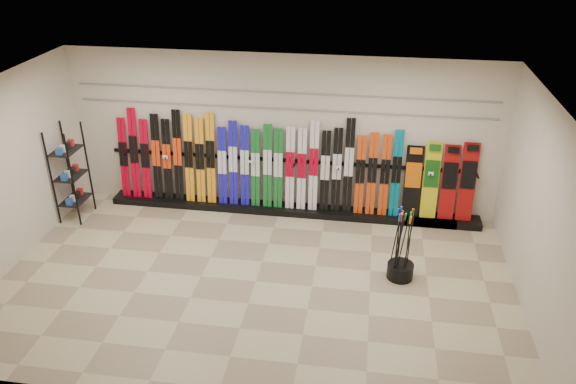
# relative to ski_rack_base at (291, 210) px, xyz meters

# --- Properties ---
(floor) EXTENTS (8.00, 8.00, 0.00)m
(floor) POSITION_rel_ski_rack_base_xyz_m (-0.22, -2.28, -0.06)
(floor) COLOR gray
(floor) RESTS_ON ground
(back_wall) EXTENTS (8.00, 0.00, 8.00)m
(back_wall) POSITION_rel_ski_rack_base_xyz_m (-0.22, 0.22, 1.44)
(back_wall) COLOR beige
(back_wall) RESTS_ON floor
(right_wall) EXTENTS (0.00, 5.00, 5.00)m
(right_wall) POSITION_rel_ski_rack_base_xyz_m (3.78, -2.28, 1.44)
(right_wall) COLOR beige
(right_wall) RESTS_ON floor
(ceiling) EXTENTS (8.00, 8.00, 0.00)m
(ceiling) POSITION_rel_ski_rack_base_xyz_m (-0.22, -2.28, 2.94)
(ceiling) COLOR silver
(ceiling) RESTS_ON back_wall
(ski_rack_base) EXTENTS (8.00, 0.40, 0.12)m
(ski_rack_base) POSITION_rel_ski_rack_base_xyz_m (0.00, 0.00, 0.00)
(ski_rack_base) COLOR black
(ski_rack_base) RESTS_ON floor
(skis) EXTENTS (5.37, 0.23, 1.80)m
(skis) POSITION_rel_ski_rack_base_xyz_m (-0.70, 0.05, 0.87)
(skis) COLOR #C0001D
(skis) RESTS_ON ski_rack_base
(snowboards) EXTENTS (1.26, 0.23, 1.46)m
(snowboards) POSITION_rel_ski_rack_base_xyz_m (2.70, 0.07, 0.76)
(snowboards) COLOR black
(snowboards) RESTS_ON ski_rack_base
(accessory_rack) EXTENTS (0.40, 0.60, 1.80)m
(accessory_rack) POSITION_rel_ski_rack_base_xyz_m (-3.97, -0.75, 0.84)
(accessory_rack) COLOR black
(accessory_rack) RESTS_ON floor
(pole_bin) EXTENTS (0.41, 0.41, 0.25)m
(pole_bin) POSITION_rel_ski_rack_base_xyz_m (2.01, -1.83, 0.07)
(pole_bin) COLOR black
(pole_bin) RESTS_ON floor
(ski_poles) EXTENTS (0.29, 0.33, 1.18)m
(ski_poles) POSITION_rel_ski_rack_base_xyz_m (1.98, -1.86, 0.55)
(ski_poles) COLOR black
(ski_poles) RESTS_ON pole_bin
(slatwall_rail_0) EXTENTS (7.60, 0.02, 0.03)m
(slatwall_rail_0) POSITION_rel_ski_rack_base_xyz_m (-0.22, 0.20, 1.94)
(slatwall_rail_0) COLOR gray
(slatwall_rail_0) RESTS_ON back_wall
(slatwall_rail_1) EXTENTS (7.60, 0.02, 0.03)m
(slatwall_rail_1) POSITION_rel_ski_rack_base_xyz_m (-0.22, 0.20, 2.24)
(slatwall_rail_1) COLOR gray
(slatwall_rail_1) RESTS_ON back_wall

